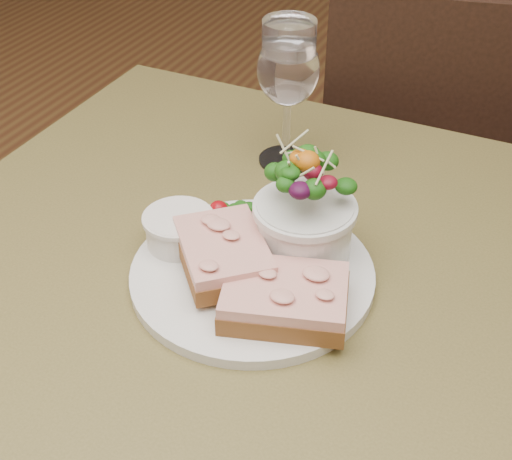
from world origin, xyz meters
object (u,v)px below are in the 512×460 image
at_px(salad_bowl, 305,206).
at_px(cafe_table, 254,347).
at_px(dinner_plate, 252,274).
at_px(chair_far, 424,258).
at_px(sandwich_front, 285,298).
at_px(sandwich_back, 223,253).
at_px(ramekin, 179,228).
at_px(wine_glass, 288,73).

bearing_deg(salad_bowl, cafe_table, -123.72).
bearing_deg(salad_bowl, dinner_plate, -125.58).
height_order(cafe_table, chair_far, chair_far).
bearing_deg(cafe_table, sandwich_front, -37.68).
xyz_separation_m(dinner_plate, sandwich_back, (-0.03, -0.01, 0.03)).
bearing_deg(salad_bowl, chair_far, 86.72).
distance_m(sandwich_back, ramekin, 0.07).
distance_m(sandwich_front, sandwich_back, 0.08).
distance_m(cafe_table, dinner_plate, 0.11).
relative_size(cafe_table, dinner_plate, 3.15).
xyz_separation_m(sandwich_front, ramekin, (-0.14, 0.05, 0.00)).
distance_m(sandwich_front, ramekin, 0.15).
xyz_separation_m(chair_far, wine_glass, (-0.13, -0.45, 0.58)).
xyz_separation_m(chair_far, sandwich_front, (-0.02, -0.72, 0.48)).
relative_size(chair_far, sandwich_back, 6.49).
height_order(ramekin, salad_bowl, salad_bowl).
bearing_deg(salad_bowl, ramekin, -161.27).
height_order(dinner_plate, sandwich_front, sandwich_front).
distance_m(cafe_table, wine_glass, 0.33).
distance_m(chair_far, sandwich_front, 0.87).
distance_m(sandwich_back, salad_bowl, 0.10).
height_order(chair_far, sandwich_back, chair_far).
bearing_deg(sandwich_back, cafe_table, 73.67).
xyz_separation_m(sandwich_front, wine_glass, (-0.11, 0.27, 0.10)).
bearing_deg(ramekin, salad_bowl, 18.73).
distance_m(sandwich_back, wine_glass, 0.26).
height_order(chair_far, wine_glass, wine_glass).
relative_size(sandwich_back, wine_glass, 0.79).
height_order(cafe_table, ramekin, ramekin).
distance_m(cafe_table, salad_bowl, 0.18).
relative_size(cafe_table, ramekin, 11.31).
bearing_deg(sandwich_front, cafe_table, 125.65).
height_order(sandwich_back, salad_bowl, salad_bowl).
xyz_separation_m(cafe_table, chair_far, (0.07, 0.68, -0.36)).
bearing_deg(chair_far, sandwich_front, 75.87).
distance_m(chair_far, sandwich_back, 0.86).
xyz_separation_m(cafe_table, sandwich_back, (-0.03, -0.01, 0.14)).
relative_size(dinner_plate, salad_bowl, 2.00).
xyz_separation_m(salad_bowl, wine_glass, (-0.10, 0.18, 0.05)).
xyz_separation_m(cafe_table, ramekin, (-0.09, 0.01, 0.13)).
height_order(chair_far, salad_bowl, chair_far).
relative_size(salad_bowl, wine_glass, 0.73).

